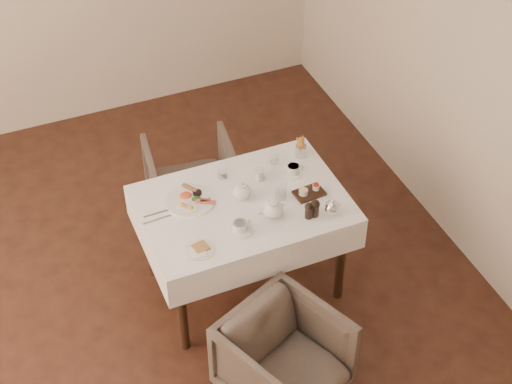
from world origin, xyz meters
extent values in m
plane|color=black|center=(0.00, 0.00, 0.00)|extent=(5.00, 5.00, 0.00)
plane|color=beige|center=(2.25, 0.00, 1.45)|extent=(0.00, 5.00, 5.00)
cube|color=black|center=(0.70, 0.15, 0.72)|extent=(1.20, 0.80, 0.04)
cube|color=white|center=(0.70, 0.15, 0.64)|extent=(1.28, 0.88, 0.23)
cylinder|color=black|center=(0.16, 0.49, 0.35)|extent=(0.06, 0.06, 0.70)
cylinder|color=black|center=(1.24, 0.49, 0.35)|extent=(0.06, 0.06, 0.70)
cylinder|color=black|center=(0.16, -0.19, 0.35)|extent=(0.06, 0.06, 0.70)
cylinder|color=black|center=(1.24, -0.19, 0.35)|extent=(0.06, 0.06, 0.70)
imported|color=#493D36|center=(0.61, -0.71, 0.29)|extent=(0.82, 0.83, 0.58)
imported|color=#493D36|center=(0.64, 0.99, 0.29)|extent=(0.70, 0.71, 0.58)
cylinder|color=white|center=(0.41, 0.29, 0.76)|extent=(0.31, 0.31, 0.01)
ellipsoid|color=#DB4A27|center=(0.39, 0.34, 0.78)|extent=(0.08, 0.07, 0.03)
cylinder|color=brown|center=(0.44, 0.38, 0.78)|extent=(0.08, 0.11, 0.03)
cylinder|color=black|center=(0.47, 0.33, 0.77)|extent=(0.06, 0.06, 0.02)
cube|color=#A52627|center=(0.49, 0.23, 0.77)|extent=(0.11, 0.08, 0.01)
ellipsoid|color=#264C19|center=(0.44, 0.28, 0.77)|extent=(0.06, 0.05, 0.02)
cylinder|color=white|center=(0.32, -0.13, 0.76)|extent=(0.17, 0.17, 0.01)
cube|color=olive|center=(0.33, -0.12, 0.77)|extent=(0.10, 0.10, 0.01)
cube|color=white|center=(0.29, -0.15, 0.76)|extent=(0.13, 0.10, 0.01)
cylinder|color=white|center=(0.88, 0.32, 0.79)|extent=(0.08, 0.08, 0.07)
cylinder|color=white|center=(0.59, -0.08, 0.76)|extent=(0.14, 0.14, 0.01)
cylinder|color=white|center=(0.59, -0.08, 0.79)|extent=(0.11, 0.11, 0.06)
cylinder|color=#AB7D4D|center=(0.59, -0.08, 0.82)|extent=(0.08, 0.08, 0.00)
cylinder|color=white|center=(1.11, 0.28, 0.76)|extent=(0.13, 0.13, 0.01)
cylinder|color=white|center=(1.11, 0.28, 0.79)|extent=(0.10, 0.10, 0.06)
cylinder|color=#AB7D4D|center=(1.11, 0.28, 0.82)|extent=(0.07, 0.07, 0.00)
cylinder|color=silver|center=(0.67, 0.43, 0.80)|extent=(0.07, 0.07, 0.09)
cylinder|color=silver|center=(0.94, 0.10, 0.81)|extent=(0.10, 0.10, 0.10)
cylinder|color=silver|center=(1.04, 0.44, 0.80)|extent=(0.07, 0.07, 0.09)
cube|color=black|center=(1.12, 0.06, 0.76)|extent=(0.20, 0.14, 0.02)
cylinder|color=white|center=(1.07, 0.06, 0.79)|extent=(0.06, 0.06, 0.03)
cylinder|color=maroon|center=(1.17, 0.07, 0.79)|extent=(0.05, 0.05, 0.03)
cylinder|color=silver|center=(1.23, 0.42, 0.80)|extent=(0.07, 0.07, 0.09)
cube|color=silver|center=(0.19, 0.26, 0.76)|extent=(0.19, 0.02, 0.00)
cube|color=silver|center=(0.17, 0.21, 0.76)|extent=(0.18, 0.02, 0.00)
camera|label=1|loc=(-0.61, -3.17, 4.03)|focal=55.00mm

